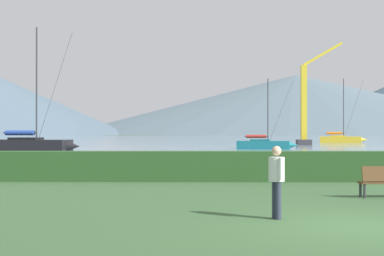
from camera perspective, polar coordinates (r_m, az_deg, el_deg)
ground_plane at (r=12.63m, az=16.06°, el=-9.35°), size 1000.00×1000.00×0.00m
harbor_water at (r=149.06m, az=1.70°, el=-1.09°), size 320.00×246.00×0.00m
hedge_line at (r=23.30m, az=8.72°, el=-3.75°), size 80.00×1.20×1.18m
sailboat_slip_1 at (r=56.19m, az=-15.64°, el=-1.59°), size 8.93×3.97×11.76m
sailboat_slip_4 at (r=103.13m, az=14.53°, el=-1.05°), size 8.13×3.72×11.17m
sailboat_slip_5 at (r=64.71m, az=7.18°, el=-1.59°), size 6.86×3.15×7.87m
person_standing_walker at (r=13.17m, az=8.38°, el=-4.72°), size 0.36×0.55×1.65m
dock_crane at (r=84.23m, az=11.15°, el=1.72°), size 6.58×2.00×14.85m
distant_hill_far_shoulder at (r=432.74m, az=10.28°, el=2.30°), size 336.58×336.58×43.68m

